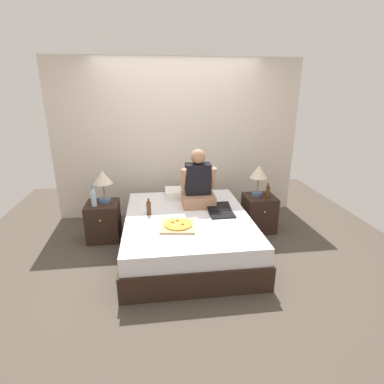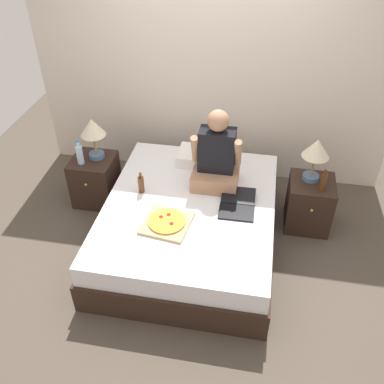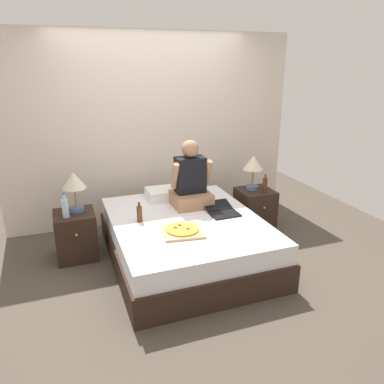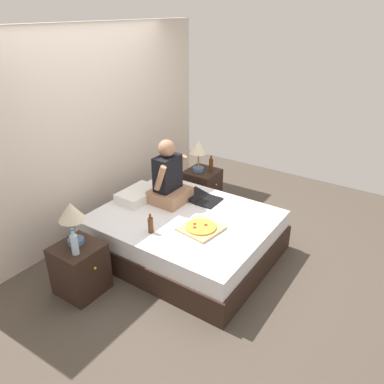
{
  "view_description": "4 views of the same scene",
  "coord_description": "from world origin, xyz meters",
  "px_view_note": "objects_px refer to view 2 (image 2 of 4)",
  "views": [
    {
      "loc": [
        -0.39,
        -3.5,
        2.04
      ],
      "look_at": [
        0.05,
        -0.04,
        0.83
      ],
      "focal_mm": 28.0,
      "sensor_mm": 36.0,
      "label": 1
    },
    {
      "loc": [
        0.57,
        -3.01,
        3.04
      ],
      "look_at": [
        0.06,
        -0.2,
        0.8
      ],
      "focal_mm": 40.0,
      "sensor_mm": 36.0,
      "label": 2
    },
    {
      "loc": [
        -1.23,
        -3.54,
        2.11
      ],
      "look_at": [
        0.07,
        -0.02,
        0.81
      ],
      "focal_mm": 35.0,
      "sensor_mm": 36.0,
      "label": 3
    },
    {
      "loc": [
        -3.02,
        -2.15,
        2.64
      ],
      "look_at": [
        0.04,
        -0.08,
        0.81
      ],
      "focal_mm": 35.0,
      "sensor_mm": 36.0,
      "label": 4
    }
  ],
  "objects_px": {
    "person_seated": "(216,158)",
    "water_bottle": "(80,154)",
    "lamp_on_left_nightstand": "(93,130)",
    "nightstand_right": "(309,204)",
    "beer_bottle": "(323,181)",
    "nightstand_left": "(95,180)",
    "beer_bottle_on_bed": "(141,184)",
    "laptop": "(237,207)",
    "pizza_box": "(167,223)",
    "lamp_on_right_nightstand": "(316,151)",
    "bed": "(190,224)"
  },
  "relations": [
    {
      "from": "lamp_on_right_nightstand",
      "to": "person_seated",
      "type": "distance_m",
      "value": 0.94
    },
    {
      "from": "nightstand_left",
      "to": "beer_bottle",
      "type": "distance_m",
      "value": 2.38
    },
    {
      "from": "nightstand_left",
      "to": "lamp_on_left_nightstand",
      "type": "xyz_separation_m",
      "value": [
        0.04,
        0.05,
        0.59
      ]
    },
    {
      "from": "lamp_on_left_nightstand",
      "to": "pizza_box",
      "type": "relative_size",
      "value": 1.0
    },
    {
      "from": "water_bottle",
      "to": "beer_bottle",
      "type": "bearing_deg",
      "value": -0.24
    },
    {
      "from": "beer_bottle",
      "to": "pizza_box",
      "type": "bearing_deg",
      "value": -152.38
    },
    {
      "from": "bed",
      "to": "nightstand_left",
      "type": "bearing_deg",
      "value": 156.55
    },
    {
      "from": "beer_bottle_on_bed",
      "to": "lamp_on_right_nightstand",
      "type": "bearing_deg",
      "value": 15.77
    },
    {
      "from": "pizza_box",
      "to": "beer_bottle",
      "type": "bearing_deg",
      "value": 27.62
    },
    {
      "from": "beer_bottle",
      "to": "person_seated",
      "type": "bearing_deg",
      "value": -178.45
    },
    {
      "from": "nightstand_right",
      "to": "beer_bottle",
      "type": "distance_m",
      "value": 0.38
    },
    {
      "from": "lamp_on_left_nightstand",
      "to": "lamp_on_right_nightstand",
      "type": "height_order",
      "value": "same"
    },
    {
      "from": "nightstand_right",
      "to": "beer_bottle_on_bed",
      "type": "distance_m",
      "value": 1.71
    },
    {
      "from": "bed",
      "to": "beer_bottle",
      "type": "height_order",
      "value": "beer_bottle"
    },
    {
      "from": "pizza_box",
      "to": "beer_bottle_on_bed",
      "type": "xyz_separation_m",
      "value": [
        -0.34,
        0.41,
        0.07
      ]
    },
    {
      "from": "bed",
      "to": "person_seated",
      "type": "bearing_deg",
      "value": 62.53
    },
    {
      "from": "person_seated",
      "to": "water_bottle",
      "type": "bearing_deg",
      "value": 178.47
    },
    {
      "from": "lamp_on_left_nightstand",
      "to": "person_seated",
      "type": "relative_size",
      "value": 0.58
    },
    {
      "from": "nightstand_left",
      "to": "nightstand_right",
      "type": "height_order",
      "value": "same"
    },
    {
      "from": "nightstand_left",
      "to": "beer_bottle_on_bed",
      "type": "xyz_separation_m",
      "value": [
        0.65,
        -0.4,
        0.33
      ]
    },
    {
      "from": "nightstand_right",
      "to": "beer_bottle",
      "type": "bearing_deg",
      "value": -54.99
    },
    {
      "from": "lamp_on_right_nightstand",
      "to": "person_seated",
      "type": "xyz_separation_m",
      "value": [
        -0.92,
        -0.18,
        -0.07
      ]
    },
    {
      "from": "pizza_box",
      "to": "lamp_on_left_nightstand",
      "type": "bearing_deg",
      "value": 137.99
    },
    {
      "from": "water_bottle",
      "to": "pizza_box",
      "type": "xyz_separation_m",
      "value": [
        1.07,
        -0.72,
        -0.13
      ]
    },
    {
      "from": "nightstand_left",
      "to": "person_seated",
      "type": "xyz_separation_m",
      "value": [
        1.33,
        -0.13,
        0.52
      ]
    },
    {
      "from": "laptop",
      "to": "beer_bottle_on_bed",
      "type": "bearing_deg",
      "value": 174.87
    },
    {
      "from": "bed",
      "to": "beer_bottle",
      "type": "distance_m",
      "value": 1.33
    },
    {
      "from": "nightstand_right",
      "to": "laptop",
      "type": "height_order",
      "value": "laptop"
    },
    {
      "from": "beer_bottle",
      "to": "person_seated",
      "type": "height_order",
      "value": "person_seated"
    },
    {
      "from": "water_bottle",
      "to": "beer_bottle",
      "type": "relative_size",
      "value": 1.2
    },
    {
      "from": "nightstand_left",
      "to": "lamp_on_left_nightstand",
      "type": "height_order",
      "value": "lamp_on_left_nightstand"
    },
    {
      "from": "laptop",
      "to": "beer_bottle_on_bed",
      "type": "xyz_separation_m",
      "value": [
        -0.93,
        0.08,
        0.07
      ]
    },
    {
      "from": "beer_bottle",
      "to": "bed",
      "type": "bearing_deg",
      "value": -161.94
    },
    {
      "from": "nightstand_right",
      "to": "beer_bottle",
      "type": "xyz_separation_m",
      "value": [
        0.07,
        -0.1,
        0.36
      ]
    },
    {
      "from": "beer_bottle",
      "to": "laptop",
      "type": "distance_m",
      "value": 0.87
    },
    {
      "from": "lamp_on_left_nightstand",
      "to": "pizza_box",
      "type": "xyz_separation_m",
      "value": [
        0.95,
        -0.86,
        -0.34
      ]
    },
    {
      "from": "nightstand_left",
      "to": "lamp_on_right_nightstand",
      "type": "distance_m",
      "value": 2.33
    },
    {
      "from": "lamp_on_left_nightstand",
      "to": "person_seated",
      "type": "distance_m",
      "value": 1.31
    },
    {
      "from": "bed",
      "to": "lamp_on_left_nightstand",
      "type": "bearing_deg",
      "value": 153.66
    },
    {
      "from": "water_bottle",
      "to": "lamp_on_right_nightstand",
      "type": "bearing_deg",
      "value": 3.44
    },
    {
      "from": "nightstand_left",
      "to": "beer_bottle",
      "type": "relative_size",
      "value": 2.33
    },
    {
      "from": "nightstand_left",
      "to": "beer_bottle_on_bed",
      "type": "distance_m",
      "value": 0.83
    },
    {
      "from": "beer_bottle",
      "to": "laptop",
      "type": "relative_size",
      "value": 0.55
    },
    {
      "from": "lamp_on_left_nightstand",
      "to": "beer_bottle",
      "type": "bearing_deg",
      "value": -3.72
    },
    {
      "from": "beer_bottle",
      "to": "person_seated",
      "type": "relative_size",
      "value": 0.29
    },
    {
      "from": "lamp_on_right_nightstand",
      "to": "beer_bottle",
      "type": "distance_m",
      "value": 0.29
    },
    {
      "from": "bed",
      "to": "laptop",
      "type": "relative_size",
      "value": 4.72
    },
    {
      "from": "laptop",
      "to": "bed",
      "type": "bearing_deg",
      "value": -178.65
    },
    {
      "from": "nightstand_right",
      "to": "beer_bottle_on_bed",
      "type": "xyz_separation_m",
      "value": [
        -1.63,
        -0.4,
        0.33
      ]
    },
    {
      "from": "nightstand_left",
      "to": "bed",
      "type": "bearing_deg",
      "value": -23.45
    }
  ]
}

